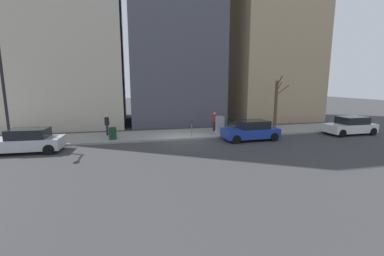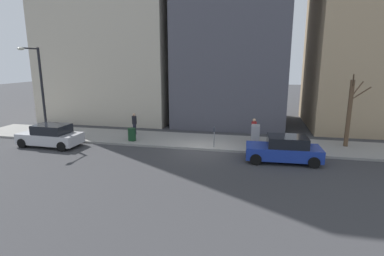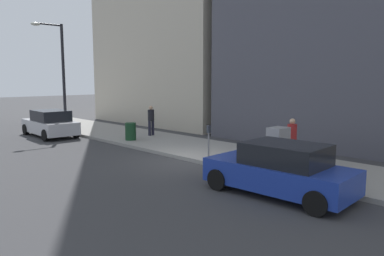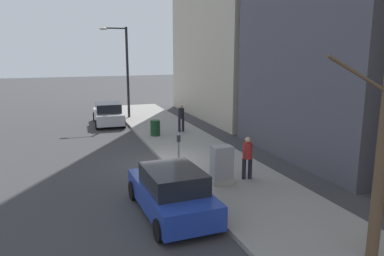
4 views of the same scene
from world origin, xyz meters
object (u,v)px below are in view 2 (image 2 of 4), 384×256
(parked_car_silver, at_px, (51,136))
(utility_box, at_px, (255,136))
(parking_meter, at_px, (214,135))
(trash_bin, at_px, (132,134))
(pedestrian_midblock, at_px, (134,123))
(bare_tree, at_px, (350,112))
(parked_car_blue, at_px, (284,149))
(streetlamp, at_px, (39,85))
(pedestrian_near_meter, at_px, (254,129))

(parked_car_silver, xyz_separation_m, utility_box, (2.46, -13.64, 0.11))
(parking_meter, bearing_deg, trash_bin, 85.69)
(pedestrian_midblock, bearing_deg, bare_tree, -92.87)
(parked_car_blue, height_order, streetlamp, streetlamp)
(bare_tree, distance_m, trash_bin, 14.78)
(parked_car_silver, distance_m, pedestrian_near_meter, 13.99)
(pedestrian_near_meter, xyz_separation_m, pedestrian_midblock, (0.24, 9.03, 0.00))
(parked_car_silver, bearing_deg, streetlamp, 50.81)
(parked_car_silver, height_order, pedestrian_midblock, pedestrian_midblock)
(trash_bin, relative_size, pedestrian_near_meter, 0.54)
(parked_car_blue, xyz_separation_m, trash_bin, (2.03, 10.27, -0.14))
(streetlamp, relative_size, bare_tree, 1.35)
(parking_meter, xyz_separation_m, utility_box, (0.85, -2.63, -0.13))
(parking_meter, height_order, pedestrian_midblock, pedestrian_midblock)
(parked_car_silver, distance_m, parking_meter, 11.12)
(trash_bin, height_order, pedestrian_near_meter, pedestrian_near_meter)
(trash_bin, xyz_separation_m, pedestrian_midblock, (1.76, 0.54, 0.49))
(utility_box, xyz_separation_m, streetlamp, (-1.02, 15.27, 3.17))
(parked_car_blue, distance_m, streetlamp, 17.31)
(parking_meter, distance_m, pedestrian_near_meter, 3.20)
(pedestrian_near_meter, bearing_deg, utility_box, 17.91)
(parked_car_silver, distance_m, utility_box, 13.86)
(parking_meter, xyz_separation_m, bare_tree, (2.13, -8.58, 1.49))
(pedestrian_near_meter, bearing_deg, trash_bin, -67.86)
(parking_meter, relative_size, utility_box, 0.94)
(parking_meter, height_order, utility_box, utility_box)
(parked_car_blue, xyz_separation_m, utility_box, (2.43, 1.66, 0.11))
(trash_bin, bearing_deg, parked_car_silver, 112.33)
(parked_car_blue, height_order, utility_box, utility_box)
(parking_meter, xyz_separation_m, pedestrian_near_meter, (1.97, -2.52, 0.11))
(pedestrian_midblock, bearing_deg, trash_bin, -165.64)
(pedestrian_midblock, bearing_deg, parked_car_blue, -111.90)
(trash_bin, bearing_deg, parked_car_blue, -101.17)
(parked_car_silver, relative_size, pedestrian_near_meter, 2.57)
(parking_meter, xyz_separation_m, streetlamp, (-0.17, 12.64, 3.04))
(parked_car_blue, distance_m, parking_meter, 4.58)
(parking_meter, distance_m, bare_tree, 8.97)
(streetlamp, bearing_deg, trash_bin, -84.71)
(bare_tree, height_order, pedestrian_midblock, bare_tree)
(parked_car_silver, distance_m, streetlamp, 3.94)
(trash_bin, bearing_deg, bare_tree, -83.41)
(parked_car_blue, xyz_separation_m, pedestrian_midblock, (3.79, 10.80, 0.35))
(trash_bin, bearing_deg, streetlamp, 95.29)
(parked_car_silver, height_order, parking_meter, parked_car_silver)
(utility_box, distance_m, bare_tree, 6.30)
(trash_bin, xyz_separation_m, pedestrian_near_meter, (1.52, -8.49, 0.49))
(parked_car_silver, distance_m, pedestrian_midblock, 5.91)
(parked_car_silver, xyz_separation_m, trash_bin, (2.06, -5.03, -0.14))
(parking_meter, distance_m, streetlamp, 13.00)
(parking_meter, relative_size, trash_bin, 1.50)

